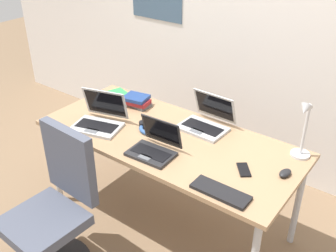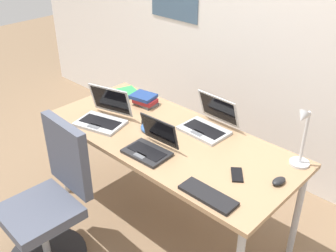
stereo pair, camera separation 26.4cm
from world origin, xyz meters
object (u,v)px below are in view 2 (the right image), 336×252
(cell_phone, at_px, (237,175))
(desk_lamp, at_px, (302,138))
(computer_mouse, at_px, (279,181))
(office_chair, at_px, (51,208))
(laptop_center, at_px, (151,146))
(external_keyboard, at_px, (208,195))
(paper_folder_back_left, at_px, (120,95))
(headphones, at_px, (153,127))
(book_stack, at_px, (145,100))
(laptop_mid_desk, at_px, (103,116))
(laptop_back_left, at_px, (208,124))

(cell_phone, bearing_deg, desk_lamp, 18.14)
(computer_mouse, xyz_separation_m, office_chair, (-1.13, -0.82, -0.36))
(laptop_center, bearing_deg, office_chair, -123.75)
(external_keyboard, relative_size, paper_folder_back_left, 1.06)
(cell_phone, xyz_separation_m, headphones, (-0.73, 0.04, 0.01))
(external_keyboard, height_order, book_stack, book_stack)
(headphones, relative_size, paper_folder_back_left, 0.69)
(computer_mouse, height_order, headphones, headphones)
(external_keyboard, relative_size, book_stack, 1.53)
(laptop_mid_desk, xyz_separation_m, laptop_back_left, (0.62, 0.43, -0.00))
(laptop_center, xyz_separation_m, cell_phone, (0.54, 0.17, -0.04))
(laptop_mid_desk, distance_m, laptop_back_left, 0.75)
(laptop_center, bearing_deg, laptop_back_left, 78.93)
(office_chair, bearing_deg, laptop_mid_desk, 104.51)
(laptop_mid_desk, xyz_separation_m, laptop_center, (0.52, -0.04, -0.00))
(external_keyboard, bearing_deg, laptop_mid_desk, 172.36)
(office_chair, bearing_deg, computer_mouse, 35.99)
(desk_lamp, distance_m, paper_folder_back_left, 1.55)
(desk_lamp, height_order, office_chair, desk_lamp)
(laptop_mid_desk, xyz_separation_m, book_stack, (0.02, 0.39, -0.00))
(laptop_back_left, bearing_deg, laptop_center, -101.07)
(desk_lamp, relative_size, laptop_mid_desk, 1.01)
(cell_phone, distance_m, headphones, 0.73)
(desk_lamp, relative_size, headphones, 1.87)
(book_stack, xyz_separation_m, paper_folder_back_left, (-0.28, -0.02, -0.04))
(laptop_center, height_order, external_keyboard, laptop_center)
(laptop_center, relative_size, cell_phone, 2.17)
(desk_lamp, bearing_deg, paper_folder_back_left, -177.31)
(laptop_back_left, bearing_deg, external_keyboard, -51.89)
(office_chair, bearing_deg, laptop_center, 56.25)
(cell_phone, relative_size, paper_folder_back_left, 0.44)
(laptop_mid_desk, height_order, external_keyboard, laptop_mid_desk)
(laptop_center, relative_size, book_stack, 1.37)
(book_stack, bearing_deg, cell_phone, -14.17)
(cell_phone, xyz_separation_m, office_chair, (-0.91, -0.72, -0.35))
(laptop_center, bearing_deg, computer_mouse, 19.29)
(laptop_mid_desk, relative_size, office_chair, 0.41)
(laptop_mid_desk, relative_size, cell_phone, 2.90)
(desk_lamp, bearing_deg, laptop_back_left, -178.54)
(cell_phone, xyz_separation_m, paper_folder_back_left, (-1.32, 0.25, -0.00))
(laptop_mid_desk, relative_size, laptop_center, 1.34)
(cell_phone, bearing_deg, external_keyboard, -129.73)
(laptop_center, bearing_deg, external_keyboard, -10.51)
(laptop_center, bearing_deg, cell_phone, 16.99)
(book_stack, bearing_deg, desk_lamp, 2.58)
(laptop_mid_desk, xyz_separation_m, computer_mouse, (1.28, 0.22, -0.03))
(laptop_mid_desk, xyz_separation_m, cell_phone, (1.07, 0.12, -0.04))
(book_stack, bearing_deg, laptop_mid_desk, -93.07)
(desk_lamp, distance_m, laptop_center, 0.91)
(laptop_center, distance_m, office_chair, 0.77)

